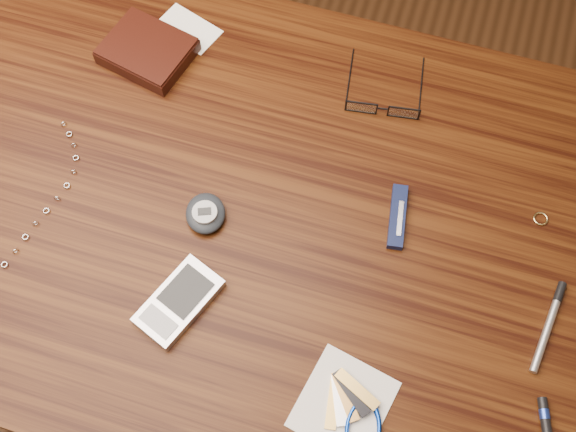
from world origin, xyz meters
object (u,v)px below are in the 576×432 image
Objects in this scene: notepad_keys at (354,416)px; pocket_knife at (398,217)px; desk at (239,235)px; eyeglasses at (383,107)px; pda_phone at (179,302)px; silver_pen at (551,319)px; pedometer at (205,213)px; wallet_and_card at (148,50)px.

pocket_knife is (-0.01, 0.26, 0.00)m from notepad_keys.
pocket_knife is (0.21, 0.04, 0.11)m from desk.
eyeglasses is 0.39m from pda_phone.
pda_phone is 1.00× the size of silver_pen.
pedometer is at bearing -163.30° from pocket_knife.
silver_pen is at bearing 42.37° from notepad_keys.
pda_phone is 0.12m from pedometer.
silver_pen is at bearing 14.52° from pda_phone.
wallet_and_card is 0.43m from pocket_knife.
silver_pen is (0.44, 0.11, -0.00)m from pda_phone.
pedometer is at bearing -128.16° from eyeglasses.
wallet_and_card is 0.28m from pedometer.
pedometer is at bearing 94.47° from pda_phone.
pedometer reaches higher than pda_phone.
wallet_and_card reaches higher than desk.
eyeglasses is at bearing 51.84° from pedometer.
pda_phone is at bearing -115.91° from eyeglasses.
pedometer is (0.17, -0.22, -0.00)m from wallet_and_card.
eyeglasses is 0.99× the size of pda_phone.
pda_phone is at bearing -165.48° from silver_pen.
eyeglasses is at bearing 138.93° from silver_pen.
pedometer is at bearing -52.64° from wallet_and_card.
wallet_and_card is 1.35× the size of pda_phone.
pda_phone is (-0.17, -0.35, -0.00)m from eyeglasses.
pocket_knife is at bearing 16.70° from pedometer.
desk is 8.13× the size of silver_pen.
eyeglasses is 0.17m from pocket_knife.
pocket_knife is at bearing 159.44° from silver_pen.
silver_pen is (0.27, -0.23, -0.01)m from eyeglasses.
silver_pen is at bearing -20.56° from pocket_knife.
wallet_and_card is 1.82× the size of pocket_knife.
wallet_and_card is (-0.20, 0.19, 0.11)m from desk.
pda_phone is 1.35× the size of pocket_knife.
wallet_and_card reaches higher than silver_pen.
notepad_keys is 1.39× the size of pocket_knife.
pedometer is 0.59× the size of notepad_keys.
pocket_knife is at bearing -69.16° from eyeglasses.
notepad_keys is at bearing -87.54° from pocket_knife.
desk is 0.27m from eyeglasses.
silver_pen is at bearing -4.96° from desk.
wallet_and_card is 0.38m from pda_phone.
wallet_and_card is 1.35× the size of silver_pen.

